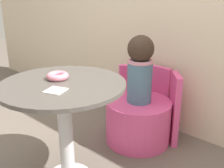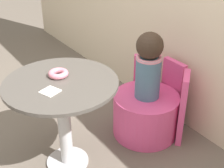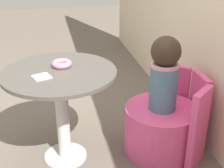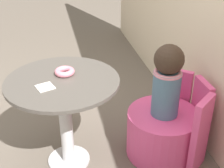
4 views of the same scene
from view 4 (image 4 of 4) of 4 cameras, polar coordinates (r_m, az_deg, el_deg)
ground_plane at (r=2.64m, az=-6.81°, el=-13.06°), size 12.00×12.00×0.00m
round_table at (r=2.27m, az=-8.78°, el=-2.89°), size 0.81×0.81×0.74m
tub_chair at (r=2.58m, az=9.14°, el=-8.85°), size 0.57×0.57×0.38m
booth_backrest at (r=2.60m, az=14.26°, el=-5.90°), size 0.67×0.24×0.63m
child_figure at (r=2.32m, az=10.06°, el=0.76°), size 0.22×0.22×0.57m
donut at (r=2.26m, az=-8.66°, el=2.25°), size 0.14×0.14×0.04m
paper_napkin at (r=2.11m, az=-12.14°, el=-0.54°), size 0.14×0.14×0.01m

